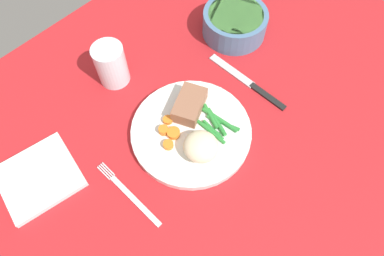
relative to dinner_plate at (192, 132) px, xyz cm
name	(u,v)px	position (x,y,z in cm)	size (l,w,h in cm)	color
dining_table	(197,131)	(1.63, 0.24, -1.80)	(120.00, 90.00, 2.00)	red
dinner_plate	(192,132)	(0.00, 0.00, 0.00)	(23.92, 23.92, 1.60)	white
meat_portion	(189,105)	(3.23, 3.77, 2.40)	(8.10, 5.05, 3.21)	#936047
mashed_potatoes	(201,147)	(-2.15, -4.31, 2.93)	(6.55, 6.74, 4.26)	beige
carrot_slices	(169,133)	(-3.65, 2.73, 1.35)	(5.78, 6.01, 1.29)	orange
green_beans	(214,122)	(4.23, -2.14, 1.19)	(5.35, 10.26, 0.87)	#2D8C38
fork	(129,194)	(-17.04, -0.26, -0.60)	(1.44, 16.60, 0.40)	silver
knife	(248,83)	(17.59, -0.29, -0.60)	(1.70, 20.50, 0.64)	black
water_glass	(112,67)	(-1.52, 21.85, 3.21)	(6.53, 6.53, 9.36)	silver
salad_bowl	(235,22)	(26.84, 11.84, 2.48)	(14.85, 14.85, 5.82)	#4C7299
napkin	(39,177)	(-26.45, 14.23, -0.18)	(13.70, 12.95, 1.24)	white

